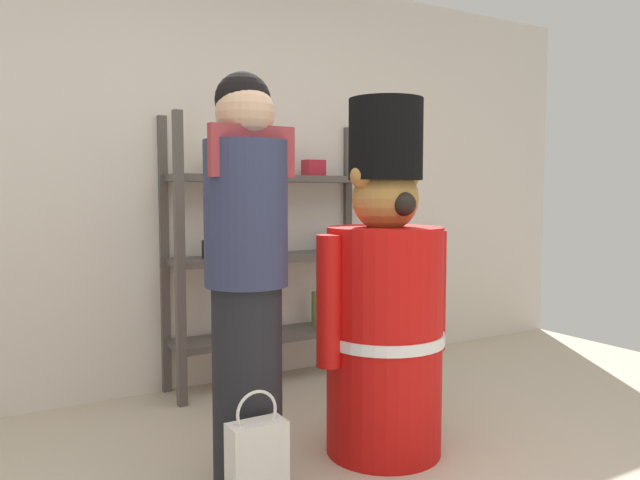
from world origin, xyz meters
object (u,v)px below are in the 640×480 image
object	(u,v)px
merchandise_shelf	(272,252)
shopping_bag	(257,466)
teddy_bear_guard	(384,307)
person_shopper	(246,271)

from	to	relation	value
merchandise_shelf	shopping_bag	xyz separation A→B (m)	(-0.78, -1.44, -0.65)
shopping_bag	teddy_bear_guard	bearing A→B (deg)	16.23
teddy_bear_guard	shopping_bag	world-z (taller)	teddy_bear_guard
merchandise_shelf	person_shopper	world-z (taller)	person_shopper
merchandise_shelf	person_shopper	bearing A→B (deg)	-120.39
teddy_bear_guard	person_shopper	xyz separation A→B (m)	(-0.68, 0.01, 0.21)
merchandise_shelf	shopping_bag	bearing A→B (deg)	-118.29
teddy_bear_guard	person_shopper	size ratio (longest dim) A/B	0.97
merchandise_shelf	shopping_bag	world-z (taller)	merchandise_shelf
teddy_bear_guard	merchandise_shelf	bearing A→B (deg)	88.53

